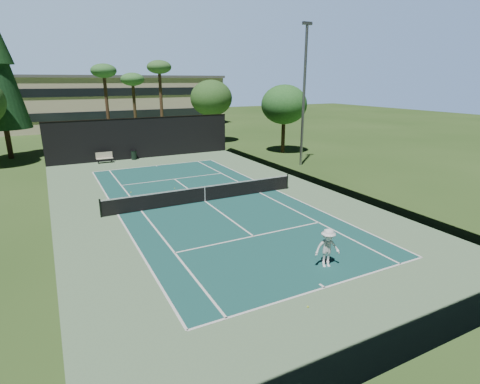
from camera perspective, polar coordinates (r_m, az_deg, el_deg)
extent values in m
plane|color=#2E4D1D|center=(24.36, -5.35, -1.44)|extent=(160.00, 160.00, 0.00)
cube|color=#61865E|center=(24.36, -5.35, -1.43)|extent=(18.00, 32.00, 0.01)
cube|color=#184F4B|center=(24.36, -5.35, -1.42)|extent=(10.97, 23.77, 0.01)
cube|color=white|center=(14.94, 12.77, -14.03)|extent=(10.97, 0.10, 0.01)
cube|color=white|center=(35.29, -12.70, 3.95)|extent=(10.97, 0.10, 0.01)
cube|color=white|center=(18.94, 2.07, -6.74)|extent=(8.23, 0.10, 0.01)
cube|color=white|center=(30.16, -9.97, 1.97)|extent=(8.23, 0.10, 0.01)
cube|color=white|center=(23.00, -18.11, -3.29)|extent=(0.10, 23.77, 0.01)
cube|color=white|center=(26.79, 5.57, 0.28)|extent=(0.10, 23.77, 0.01)
cube|color=white|center=(23.22, -14.79, -2.81)|extent=(0.10, 23.77, 0.01)
cube|color=white|center=(26.09, 3.04, -0.11)|extent=(0.10, 23.77, 0.01)
cube|color=white|center=(24.36, -5.35, -1.40)|extent=(0.10, 12.80, 0.01)
cube|color=white|center=(15.04, 12.40, -13.78)|extent=(0.10, 0.30, 0.01)
cube|color=white|center=(35.15, -12.64, 3.91)|extent=(0.10, 0.30, 0.01)
cylinder|color=black|center=(22.72, -20.50, -2.35)|extent=(0.10, 0.10, 1.10)
cylinder|color=black|center=(27.14, 7.22, 1.60)|extent=(0.10, 0.10, 1.10)
cube|color=black|center=(24.21, -5.38, -0.32)|extent=(12.80, 0.02, 0.92)
cube|color=white|center=(24.07, -5.41, 0.79)|extent=(12.80, 0.04, 0.07)
cube|color=white|center=(24.21, -5.38, -0.32)|extent=(0.05, 0.03, 0.92)
cube|color=black|center=(38.88, -14.50, 7.95)|extent=(18.00, 0.04, 4.00)
cube|color=black|center=(11.62, 26.86, -13.80)|extent=(18.00, 0.04, 4.00)
cube|color=black|center=(28.34, 11.69, 5.04)|extent=(0.04, 32.00, 4.00)
cube|color=black|center=(22.21, -27.50, 0.29)|extent=(0.04, 32.00, 4.00)
cube|color=black|center=(38.64, -14.71, 10.88)|extent=(18.00, 0.06, 0.06)
imported|color=white|center=(16.15, 13.19, -8.30)|extent=(1.23, 0.92, 1.70)
sphere|color=#D0E935|center=(13.72, 10.30, -16.83)|extent=(0.07, 0.07, 0.07)
sphere|color=yellow|center=(25.94, -13.39, -0.62)|extent=(0.07, 0.07, 0.07)
sphere|color=#C8D730|center=(27.50, -9.93, 0.57)|extent=(0.07, 0.07, 0.07)
sphere|color=yellow|center=(27.20, -16.30, -0.04)|extent=(0.08, 0.08, 0.08)
cube|color=beige|center=(37.70, -19.93, 4.83)|extent=(1.50, 0.45, 0.05)
cube|color=beige|center=(37.84, -20.01, 5.32)|extent=(1.50, 0.06, 0.55)
cube|color=black|center=(37.68, -20.79, 4.36)|extent=(0.06, 0.40, 0.42)
cube|color=black|center=(37.83, -18.99, 4.58)|extent=(0.06, 0.40, 0.42)
cylinder|color=black|center=(38.52, -15.86, 5.43)|extent=(0.52, 0.52, 0.90)
cylinder|color=black|center=(38.44, -15.92, 6.11)|extent=(0.56, 0.56, 0.05)
cylinder|color=#432D1D|center=(44.02, -31.83, 6.69)|extent=(0.50, 0.50, 3.60)
cylinder|color=#4A3120|center=(46.10, -19.54, 11.68)|extent=(0.36, 0.36, 8.55)
ellipsoid|color=#336E31|center=(45.99, -20.07, 16.97)|extent=(2.80, 2.80, 1.54)
cylinder|color=#47341E|center=(48.71, -15.71, 11.69)|extent=(0.36, 0.36, 7.65)
ellipsoid|color=#347032|center=(48.57, -16.07, 16.18)|extent=(2.80, 2.80, 1.54)
cylinder|color=#4F3622|center=(46.36, -11.88, 12.56)|extent=(0.36, 0.36, 9.00)
ellipsoid|color=#37682F|center=(46.28, -12.22, 18.12)|extent=(2.80, 2.80, 1.54)
cylinder|color=#4B3020|center=(47.67, -4.30, 9.66)|extent=(0.40, 0.40, 3.52)
ellipsoid|color=#2D5822|center=(47.36, -4.40, 14.08)|extent=(5.12, 5.12, 4.35)
cylinder|color=#3F2C1B|center=(40.85, 6.58, 8.27)|extent=(0.40, 0.40, 3.30)
ellipsoid|color=#286427|center=(40.49, 6.74, 13.10)|extent=(4.80, 4.80, 4.08)
cube|color=beige|center=(68.15, -20.66, 12.66)|extent=(40.00, 12.00, 8.00)
cube|color=#59595B|center=(68.06, -21.02, 16.09)|extent=(40.50, 12.50, 0.40)
cube|color=black|center=(62.27, -19.76, 10.98)|extent=(38.00, 0.15, 1.20)
cube|color=black|center=(62.08, -20.08, 14.09)|extent=(38.00, 0.15, 1.20)
cylinder|color=gray|center=(34.40, 9.68, 13.87)|extent=(0.24, 0.24, 12.00)
cube|color=gray|center=(34.67, 10.22, 23.98)|extent=(0.90, 0.25, 0.25)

